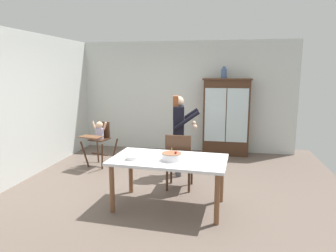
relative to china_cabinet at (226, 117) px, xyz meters
name	(u,v)px	position (x,y,z in m)	size (l,w,h in m)	color
ground_plane	(165,187)	(-1.01, -2.37, -0.91)	(6.24, 6.24, 0.00)	#66564C
wall_back	(185,97)	(-1.01, 0.26, 0.44)	(5.32, 0.06, 2.70)	silver
wall_left	(22,106)	(-3.64, -2.37, 0.44)	(0.06, 5.32, 2.70)	silver
china_cabinet	(226,117)	(0.00, 0.00, 0.00)	(1.12, 0.48, 1.82)	#422819
ceramic_vase	(224,73)	(-0.08, 0.00, 1.02)	(0.13, 0.13, 0.27)	#3D567F
high_chair_with_toddler	(99,135)	(-2.60, -1.42, -0.26)	(0.69, 0.78, 0.95)	#422819
adult_person	(179,126)	(-0.87, -1.69, 0.05)	(0.56, 0.54, 1.53)	#47474C
dining_table	(169,164)	(-0.80, -3.10, -0.26)	(1.70, 1.01, 0.74)	silver
birthday_cake	(172,157)	(-0.74, -3.18, -0.12)	(0.28, 0.28, 0.19)	white
serving_bowl	(132,158)	(-1.31, -3.25, -0.15)	(0.18, 0.18, 0.06)	silver
dining_chair_far_side	(179,158)	(-0.76, -2.43, -0.36)	(0.44, 0.44, 0.96)	#422819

